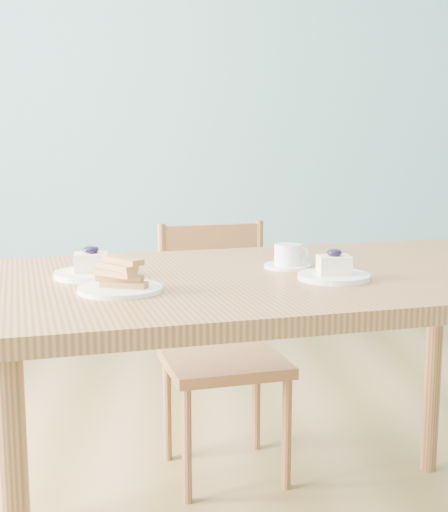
% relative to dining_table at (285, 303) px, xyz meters
% --- Properties ---
extents(room, '(5.01, 5.01, 2.71)m').
position_rel_dining_table_xyz_m(room, '(-0.10, -0.18, 0.64)').
color(room, '#A47B4C').
rests_on(room, ground).
extents(dining_table, '(1.62, 1.14, 0.79)m').
position_rel_dining_table_xyz_m(dining_table, '(0.00, 0.00, 0.00)').
color(dining_table, '#A0633D').
rests_on(dining_table, ground).
extents(dining_chair, '(0.45, 0.44, 0.84)m').
position_rel_dining_table_xyz_m(dining_chair, '(-0.13, 0.55, -0.28)').
color(dining_chair, '#A0633D').
rests_on(dining_chair, ground).
extents(cheesecake_plate_near, '(0.18, 0.18, 0.07)m').
position_rel_dining_table_xyz_m(cheesecake_plate_near, '(0.10, -0.09, 0.10)').
color(cheesecake_plate_near, white).
rests_on(cheesecake_plate_near, dining_table).
extents(cheesecake_plate_far, '(0.18, 0.18, 0.08)m').
position_rel_dining_table_xyz_m(cheesecake_plate_far, '(-0.48, -0.02, 0.10)').
color(cheesecake_plate_far, white).
rests_on(cheesecake_plate_far, dining_table).
extents(coffee_cup, '(0.12, 0.12, 0.06)m').
position_rel_dining_table_xyz_m(coffee_cup, '(0.02, 0.07, 0.11)').
color(coffee_cup, white).
rests_on(coffee_cup, dining_table).
extents(biscotti_plate, '(0.19, 0.19, 0.08)m').
position_rel_dining_table_xyz_m(biscotti_plate, '(-0.40, -0.19, 0.10)').
color(biscotti_plate, white).
rests_on(biscotti_plate, dining_table).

